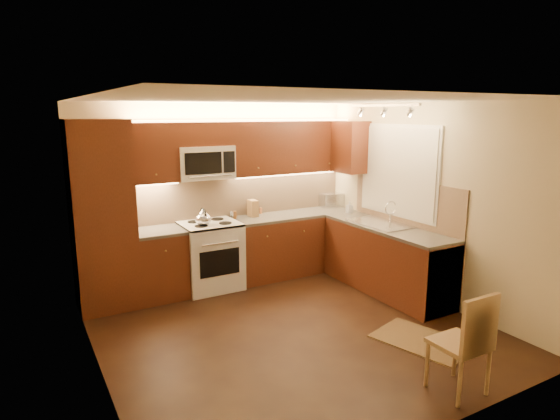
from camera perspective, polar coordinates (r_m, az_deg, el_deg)
floor at (r=5.45m, az=1.54°, el=-14.19°), size 4.00×4.00×0.01m
ceiling at (r=4.91m, az=1.70°, el=13.12°), size 4.00×4.00×0.01m
wall_back at (r=6.79m, az=-7.18°, el=2.02°), size 4.00×0.01×2.50m
wall_front at (r=3.54m, az=18.78°, el=-7.48°), size 4.00×0.01×2.50m
wall_left at (r=4.37m, az=-21.48°, el=-4.07°), size 0.01×4.00×2.50m
wall_right at (r=6.28m, az=17.41°, el=0.80°), size 0.01×4.00×2.50m
pantry at (r=6.08m, az=-20.53°, el=-0.71°), size 0.70×0.60×2.30m
base_cab_back_left at (r=6.39m, az=-14.21°, el=-6.42°), size 0.62×0.60×0.86m
counter_back_left at (r=6.27m, az=-14.41°, el=-2.51°), size 0.62×0.60×0.04m
base_cab_back_right at (r=7.16m, az=1.64°, el=-4.11°), size 1.92×0.60×0.86m
counter_back_right at (r=7.06m, az=1.67°, el=-0.59°), size 1.92×0.60×0.04m
base_cab_right at (r=6.55m, az=12.61°, el=-5.92°), size 0.60×2.00×0.86m
counter_right at (r=6.43m, az=12.78°, el=-2.09°), size 0.60×2.00×0.04m
dishwasher at (r=6.08m, az=17.06°, el=-7.54°), size 0.58×0.60×0.84m
backsplash_back at (r=6.93m, az=-4.46°, el=1.84°), size 3.30×0.02×0.60m
backsplash_right at (r=6.56m, az=14.78°, el=0.94°), size 0.02×2.00×0.60m
upper_cab_back_left at (r=6.23m, az=-15.18°, el=6.65°), size 0.62×0.35×0.75m
upper_cab_back_right at (r=7.02m, az=1.18°, el=7.56°), size 1.92×0.35×0.75m
upper_cab_bridge at (r=6.43m, az=-9.26°, el=9.00°), size 0.76×0.35×0.31m
upper_cab_right_corner at (r=7.11m, az=8.44°, el=7.49°), size 0.35×0.50×0.75m
stove at (r=6.57m, az=-8.33°, el=-5.43°), size 0.76×0.65×0.92m
microwave at (r=6.44m, az=-9.10°, el=5.67°), size 0.76×0.38×0.44m
window_frame at (r=6.60m, az=14.02°, el=4.56°), size 0.03×1.44×1.24m
window_blinds at (r=6.59m, az=13.90°, el=4.56°), size 0.02×1.36×1.16m
sink at (r=6.52m, az=11.94°, el=-1.01°), size 0.52×0.86×0.15m
faucet at (r=6.62m, az=13.13°, el=-0.21°), size 0.20×0.04×0.30m
track_light_bar at (r=6.15m, az=12.40°, el=12.18°), size 0.04×1.20×0.03m
kettle at (r=6.27m, az=-9.21°, el=-0.81°), size 0.23×0.23×0.24m
toaster_oven at (r=7.61m, az=6.14°, el=1.23°), size 0.39×0.30×0.22m
knife_block at (r=6.86m, az=-3.27°, el=0.22°), size 0.11×0.18×0.24m
spice_jar_a at (r=6.79m, az=-5.64°, el=-0.55°), size 0.05×0.05×0.09m
spice_jar_b at (r=6.74m, az=-5.43°, el=-0.59°), size 0.06×0.06×0.11m
spice_jar_c at (r=6.84m, az=-5.84°, el=-0.47°), size 0.06×0.06×0.09m
spice_jar_d at (r=7.04m, az=-2.32°, el=-0.07°), size 0.05×0.05×0.09m
soap_bottle at (r=7.16m, az=8.33°, el=0.34°), size 0.08×0.09×0.17m
rug at (r=5.42m, az=16.67°, el=-14.76°), size 0.88×1.09×0.01m
dining_chair at (r=4.46m, az=20.72°, el=-14.49°), size 0.41×0.41×0.92m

